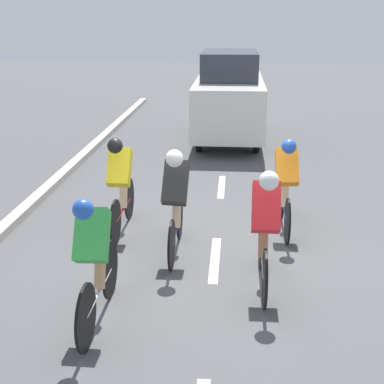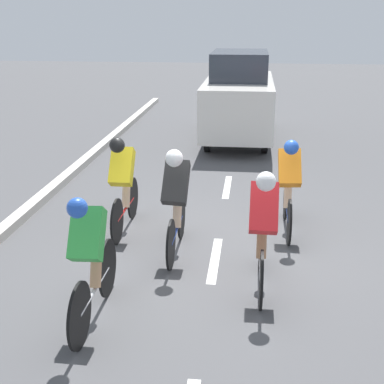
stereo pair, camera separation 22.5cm
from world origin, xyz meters
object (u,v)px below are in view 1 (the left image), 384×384
cyclist_black (176,199)px  cyclist_green (95,258)px  cyclist_red (265,226)px  cyclist_orange (286,183)px  cyclist_yellow (120,182)px  support_car (229,97)px

cyclist_black → cyclist_green: bearing=70.1°
cyclist_black → cyclist_red: same height
cyclist_black → cyclist_orange: size_ratio=1.00×
cyclist_yellow → support_car: bearing=-102.9°
cyclist_yellow → cyclist_green: (-0.25, 2.49, -0.02)m
cyclist_orange → support_car: support_car is taller
cyclist_orange → support_car: size_ratio=0.39×
cyclist_black → cyclist_orange: cyclist_black is taller
cyclist_yellow → support_car: (-1.49, -6.51, 0.32)m
cyclist_yellow → cyclist_black: bearing=141.4°
cyclist_red → cyclist_orange: cyclist_red is taller
cyclist_orange → cyclist_green: cyclist_green is taller
cyclist_yellow → cyclist_orange: size_ratio=1.00×
cyclist_yellow → cyclist_red: size_ratio=1.02×
cyclist_black → cyclist_orange: 1.81m
cyclist_yellow → support_car: support_car is taller
cyclist_yellow → cyclist_red: (-2.03, 1.57, 0.01)m
cyclist_red → cyclist_orange: 1.86m
cyclist_orange → cyclist_green: 3.49m
cyclist_orange → support_car: (0.94, -6.27, 0.34)m
cyclist_red → cyclist_green: size_ratio=0.97×
cyclist_red → support_car: size_ratio=0.38×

